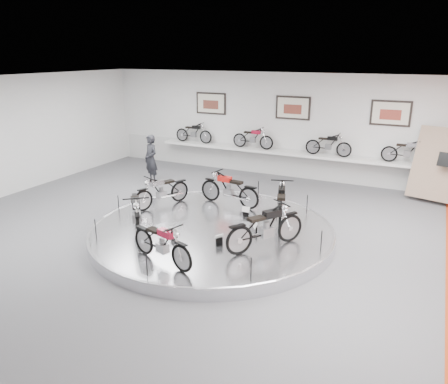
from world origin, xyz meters
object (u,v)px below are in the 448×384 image
at_px(bike_a, 281,203).
at_px(bike_e, 162,243).
at_px(bike_b, 229,189).
at_px(bike_c, 162,191).
at_px(display_platform, 212,232).
at_px(bike_f, 266,227).
at_px(visitor, 151,159).
at_px(shelf, 289,153).
at_px(bike_d, 136,212).

relative_size(bike_a, bike_e, 1.12).
bearing_deg(bike_b, bike_e, 102.07).
height_order(bike_b, bike_c, bike_b).
relative_size(display_platform, bike_e, 4.00).
xyz_separation_m(bike_b, bike_f, (2.07, -2.40, 0.03)).
height_order(bike_e, visitor, visitor).
relative_size(shelf, bike_b, 6.37).
distance_m(bike_a, bike_b, 1.95).
bearing_deg(bike_f, bike_b, 74.80).
relative_size(bike_c, visitor, 0.90).
relative_size(shelf, bike_a, 6.11).
distance_m(bike_b, bike_c, 2.01).
bearing_deg(shelf, bike_f, -76.17).
relative_size(display_platform, bike_f, 3.53).
bearing_deg(display_platform, visitor, 141.16).
xyz_separation_m(display_platform, visitor, (-4.42, 3.56, 0.76)).
bearing_deg(shelf, bike_b, -94.29).
bearing_deg(shelf, bike_a, -74.04).
bearing_deg(visitor, display_platform, -14.06).
height_order(bike_a, bike_d, bike_d).
xyz_separation_m(display_platform, bike_d, (-1.55, -1.16, 0.69)).
bearing_deg(bike_c, bike_d, 37.15).
relative_size(bike_e, bike_f, 0.88).
height_order(display_platform, bike_a, bike_a).
bearing_deg(visitor, bike_f, -9.39).
bearing_deg(bike_f, bike_e, 167.83).
height_order(bike_d, visitor, visitor).
xyz_separation_m(shelf, bike_f, (1.73, -7.01, -0.17)).
bearing_deg(shelf, bike_c, -110.55).
relative_size(display_platform, visitor, 3.52).
bearing_deg(bike_a, display_platform, 110.38).
relative_size(display_platform, bike_d, 3.47).
bearing_deg(visitor, bike_d, -33.96).
height_order(display_platform, bike_e, bike_e).
height_order(shelf, bike_d, bike_d).
bearing_deg(bike_f, visitor, 89.79).
distance_m(bike_d, visitor, 5.52).
bearing_deg(bike_b, shelf, -86.71).
bearing_deg(bike_e, bike_c, 140.32).
xyz_separation_m(shelf, bike_e, (-0.03, -8.70, -0.23)).
relative_size(shelf, visitor, 6.04).
relative_size(shelf, bike_c, 6.70).
height_order(bike_a, bike_e, bike_a).
bearing_deg(bike_c, bike_b, 140.90).
xyz_separation_m(bike_a, bike_b, (-1.84, 0.62, -0.02)).
relative_size(bike_b, bike_f, 0.95).
relative_size(display_platform, shelf, 0.58).
xyz_separation_m(bike_c, bike_e, (2.07, -3.10, -0.01)).
relative_size(bike_b, bike_e, 1.08).
distance_m(shelf, bike_f, 7.23).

